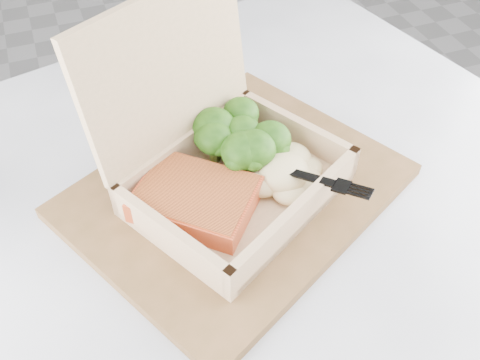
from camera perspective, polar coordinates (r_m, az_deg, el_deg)
name	(u,v)px	position (r m, az deg, el deg)	size (l,w,h in m)	color
floor	(122,264)	(1.52, -12.49, -8.73)	(4.00, 4.00, 0.00)	#99989E
cafe_table	(253,323)	(0.75, 1.44, -14.98)	(1.05, 1.05, 0.76)	black
serving_tray	(236,191)	(0.62, -0.46, -1.15)	(0.35, 0.28, 0.02)	brown
takeout_container	(215,149)	(0.58, -2.63, 3.32)	(0.29, 0.28, 0.21)	tan
salmon_fillet	(196,199)	(0.57, -4.75, -2.00)	(0.09, 0.12, 0.03)	#D6522A
broccoli_pile	(242,139)	(0.62, 0.25, 4.42)	(0.12, 0.12, 0.04)	#3A771A
mashed_potatoes	(283,172)	(0.59, 4.63, 0.85)	(0.10, 0.08, 0.03)	beige
plastic_fork	(277,166)	(0.58, 3.96, 1.47)	(0.10, 0.12, 0.02)	black
receipt	(151,119)	(0.73, -9.47, 6.40)	(0.08, 0.15, 0.00)	white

